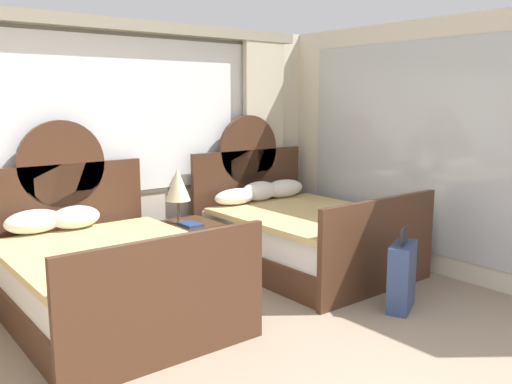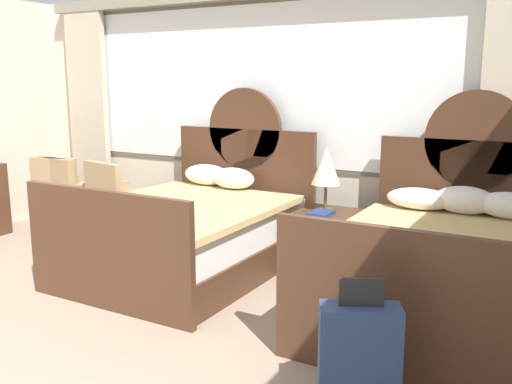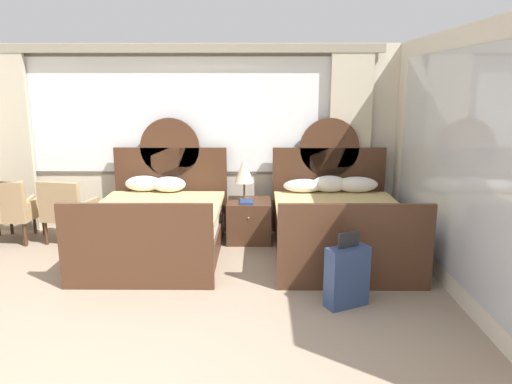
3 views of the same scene
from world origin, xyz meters
The scene contains 10 objects.
wall_back_window centered at (0.00, 4.01, 1.45)m, with size 6.28×0.22×2.70m.
bed_near_window centered at (-0.14, 2.86, 0.37)m, with size 1.63×2.13×1.67m.
bed_near_mirror centered at (2.16, 2.87, 0.38)m, with size 1.63×2.13×1.67m.
nightstand_between_beds centered at (1.01, 3.42, 0.28)m, with size 0.60×0.62×0.57m.
table_lamp_on_nightstand centered at (0.94, 3.48, 0.98)m, with size 0.27×0.27×0.59m.
book_on_nightstand centered at (0.98, 3.30, 0.58)m, with size 0.18×0.26×0.03m.
armchair_by_window_left centered at (-1.47, 3.31, 0.47)m, with size 0.70×0.70×0.88m.
armchair_by_window_centre centered at (-2.23, 3.31, 0.47)m, with size 0.63×0.63×0.88m.
armchair_by_window_right centered at (-2.30, 3.31, 0.47)m, with size 0.70×0.70×0.88m.
suitcase_on_floor centered at (2.01, 1.40, 0.31)m, with size 0.46×0.35×0.76m.
Camera 2 is at (2.89, -1.24, 1.75)m, focal length 39.54 mm.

